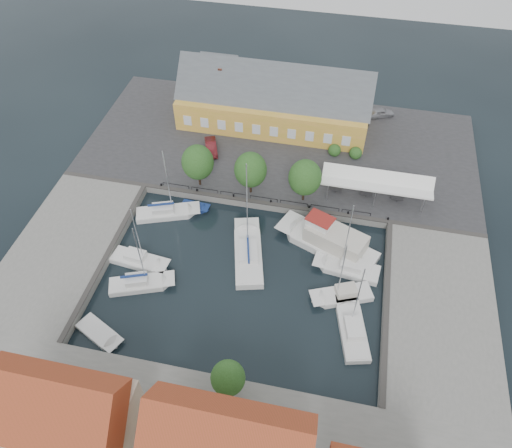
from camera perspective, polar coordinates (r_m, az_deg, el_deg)
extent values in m
plane|color=black|center=(58.97, -1.22, -5.18)|extent=(140.00, 140.00, 0.00)
cube|color=#2D2D30|center=(74.62, 2.76, 8.87)|extent=(56.00, 26.00, 1.00)
cube|color=slate|center=(64.53, -21.08, -2.70)|extent=(12.00, 24.00, 1.00)
cube|color=slate|center=(58.25, 20.21, -9.68)|extent=(12.00, 24.00, 1.00)
cube|color=#383533|center=(64.85, 0.80, 2.46)|extent=(56.00, 0.60, 0.12)
cube|color=#383533|center=(61.60, -16.64, -3.29)|extent=(0.60, 24.00, 0.12)
cube|color=#383533|center=(56.77, 14.72, -8.65)|extent=(0.60, 24.00, 0.12)
cylinder|color=black|center=(68.27, -10.78, 4.40)|extent=(0.24, 0.24, 0.40)
cylinder|color=black|center=(66.77, -6.76, 3.84)|extent=(0.24, 0.24, 0.40)
cylinder|color=black|center=(65.62, -2.58, 3.24)|extent=(0.24, 0.24, 0.40)
cylinder|color=black|center=(64.83, 1.72, 2.60)|extent=(0.24, 0.24, 0.40)
cylinder|color=black|center=(64.43, 6.09, 1.93)|extent=(0.24, 0.24, 0.40)
cylinder|color=black|center=(64.41, 10.49, 1.25)|extent=(0.24, 0.24, 0.40)
cylinder|color=black|center=(64.77, 14.86, 0.57)|extent=(0.24, 0.24, 0.40)
cube|color=gold|center=(77.23, 2.01, 12.92)|extent=(28.00, 10.00, 4.50)
cube|color=#474C51|center=(75.32, 2.09, 15.12)|extent=(28.56, 7.60, 7.60)
cube|color=gold|center=(84.35, -4.15, 15.66)|extent=(6.00, 6.00, 3.50)
cube|color=brown|center=(75.93, -4.09, 16.95)|extent=(0.60, 0.60, 1.20)
cube|color=white|center=(65.73, 13.66, 4.75)|extent=(14.00, 4.00, 0.25)
cylinder|color=silver|center=(65.09, 8.16, 3.66)|extent=(0.10, 0.10, 2.70)
cylinder|color=silver|center=(67.77, 8.51, 5.70)|extent=(0.10, 0.10, 2.70)
cylinder|color=silver|center=(65.29, 13.38, 2.84)|extent=(0.10, 0.10, 2.70)
cylinder|color=silver|center=(67.97, 13.53, 4.91)|extent=(0.10, 0.10, 2.70)
cylinder|color=silver|center=(66.05, 18.51, 2.01)|extent=(0.10, 0.10, 2.70)
cylinder|color=silver|center=(68.69, 18.48, 4.09)|extent=(0.10, 0.10, 2.70)
cylinder|color=black|center=(67.17, -6.48, 5.17)|extent=(0.30, 0.30, 2.10)
ellipsoid|color=#234A1A|center=(65.32, -6.68, 7.02)|extent=(4.20, 4.20, 4.83)
cylinder|color=black|center=(65.67, -0.61, 4.35)|extent=(0.30, 0.30, 2.10)
ellipsoid|color=#234A1A|center=(63.77, -0.63, 6.22)|extent=(4.20, 4.20, 4.83)
cylinder|color=black|center=(64.89, 5.44, 3.45)|extent=(0.30, 0.30, 2.10)
ellipsoid|color=#234A1A|center=(62.97, 5.62, 5.32)|extent=(4.20, 4.20, 4.83)
imported|color=#9FA1A7|center=(81.60, 14.05, 12.25)|extent=(4.57, 3.26, 1.44)
imported|color=#561318|center=(72.68, -5.16, 8.75)|extent=(3.02, 4.67, 1.45)
cube|color=silver|center=(59.64, -0.87, -4.11)|extent=(5.25, 9.01, 1.50)
cube|color=silver|center=(59.70, -0.92, -2.84)|extent=(5.56, 10.62, 0.08)
cube|color=silver|center=(58.80, -0.89, -3.19)|extent=(2.96, 3.83, 0.90)
cylinder|color=silver|center=(55.45, -1.02, 1.86)|extent=(0.12, 0.12, 12.72)
cube|color=navy|center=(58.09, -0.89, -2.88)|extent=(1.30, 4.16, 0.22)
cube|color=silver|center=(61.45, 8.90, -2.90)|extent=(11.09, 7.58, 1.80)
cube|color=silver|center=(61.06, 7.94, -1.81)|extent=(12.95, 8.23, 0.08)
cube|color=beige|center=(59.95, 9.12, -1.67)|extent=(7.87, 5.79, 2.20)
cube|color=silver|center=(59.53, 7.31, 0.17)|extent=(3.46, 3.07, 1.20)
cube|color=maroon|center=(59.06, 7.37, 0.60)|extent=(3.75, 3.28, 0.10)
cube|color=silver|center=(59.80, 10.88, -5.28)|extent=(6.56, 3.40, 1.30)
cube|color=silver|center=(59.28, 10.23, -4.69)|extent=(7.79, 3.44, 0.08)
cube|color=silver|center=(58.91, 10.88, -4.56)|extent=(2.71, 2.09, 0.90)
cylinder|color=silver|center=(55.61, 10.41, -1.47)|extent=(0.12, 0.12, 9.81)
cube|color=silver|center=(57.51, 10.25, -8.14)|extent=(6.13, 4.36, 1.30)
cube|color=silver|center=(56.76, 9.66, -7.87)|extent=(7.14, 4.71, 0.08)
cube|color=beige|center=(56.54, 10.26, -7.50)|extent=(2.71, 2.35, 0.90)
cylinder|color=silver|center=(53.30, 9.78, -5.35)|extent=(0.12, 0.12, 8.49)
cube|color=silver|center=(54.91, 10.98, -12.40)|extent=(4.15, 7.00, 1.30)
cube|color=silver|center=(54.73, 10.94, -11.30)|extent=(4.37, 8.25, 0.08)
cube|color=silver|center=(54.02, 11.13, -11.63)|extent=(2.37, 2.98, 0.90)
cylinder|color=silver|center=(51.25, 11.56, -8.15)|extent=(0.12, 0.12, 9.17)
cube|color=silver|center=(65.82, -10.59, 1.04)|extent=(7.09, 4.56, 1.30)
cube|color=silver|center=(65.27, -9.95, 1.54)|extent=(8.31, 4.93, 0.08)
cube|color=silver|center=(65.00, -10.59, 1.76)|extent=(3.07, 2.46, 0.90)
cylinder|color=silver|center=(61.94, -10.06, 4.71)|extent=(0.12, 0.12, 9.72)
cube|color=navy|center=(64.49, -10.82, 2.21)|extent=(3.21, 1.36, 0.22)
cube|color=silver|center=(61.30, -13.55, -4.18)|extent=(5.98, 2.97, 1.30)
cube|color=silver|center=(60.48, -13.06, -3.95)|extent=(7.11, 3.01, 0.08)
cube|color=silver|center=(60.37, -13.61, -3.53)|extent=(2.46, 1.84, 0.90)
cylinder|color=silver|center=(57.15, -13.39, -1.39)|extent=(0.12, 0.12, 8.54)
cube|color=silver|center=(59.05, -13.46, -6.89)|extent=(6.47, 4.28, 1.30)
cube|color=silver|center=(58.40, -12.84, -6.43)|extent=(7.57, 4.62, 0.08)
cube|color=silver|center=(58.12, -13.51, -6.21)|extent=(2.81, 2.32, 0.90)
cylinder|color=silver|center=(54.94, -13.13, -3.64)|extent=(0.12, 0.12, 8.88)
cube|color=navy|center=(57.56, -13.79, -5.78)|extent=(2.91, 1.26, 0.22)
cube|color=silver|center=(56.73, -17.69, -11.68)|extent=(4.97, 3.86, 0.90)
cube|color=silver|center=(56.03, -17.44, -11.74)|extent=(5.74, 4.17, 0.08)
cube|color=navy|center=(66.18, -7.21, 1.91)|extent=(3.19, 1.77, 0.80)
cube|color=navy|center=(65.75, -6.93, 2.11)|extent=(3.79, 1.75, 0.08)
cube|color=beige|center=(47.68, -20.88, -21.17)|extent=(11.00, 8.00, 7.00)
cube|color=#AD3C25|center=(43.53, -22.60, -18.74)|extent=(11.33, 6.50, 6.50)
cube|color=brown|center=(43.42, -26.46, -16.66)|extent=(0.70, 0.70, 1.00)
cube|color=brown|center=(41.28, -20.51, -18.76)|extent=(0.60, 0.60, 0.80)
cube|color=#AD3C25|center=(39.10, -3.45, -23.83)|extent=(12.36, 6.50, 6.50)
cube|color=brown|center=(38.04, -8.29, -21.94)|extent=(0.70, 0.70, 1.00)
cube|color=brown|center=(37.41, 0.32, -23.82)|extent=(0.60, 0.60, 0.80)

